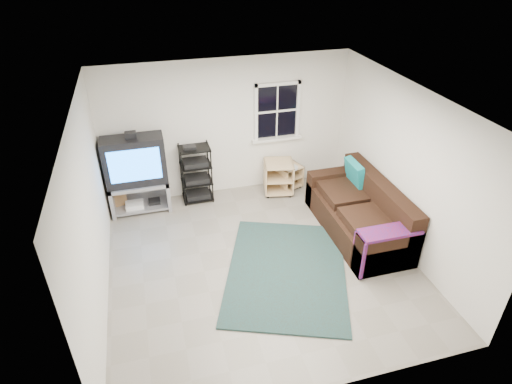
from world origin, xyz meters
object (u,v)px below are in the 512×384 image
object	(u,v)px
tv_unit	(136,168)
sofa	(360,214)
av_rack	(196,177)
side_table_left	(278,175)
side_table_right	(288,174)

from	to	relation	value
tv_unit	sofa	bearing A→B (deg)	-25.71
av_rack	sofa	world-z (taller)	av_rack
side_table_left	side_table_right	xyz separation A→B (m)	(0.25, 0.11, -0.07)
side_table_left	tv_unit	bearing A→B (deg)	179.10
side_table_left	sofa	size ratio (longest dim) A/B	0.29
sofa	side_table_left	bearing A→B (deg)	118.63
av_rack	side_table_right	bearing A→B (deg)	0.33
side_table_right	av_rack	bearing A→B (deg)	-179.67
av_rack	sofa	size ratio (longest dim) A/B	0.50
side_table_right	sofa	xyz separation A→B (m)	(0.66, -1.78, 0.09)
side_table_left	sofa	bearing A→B (deg)	-61.37
av_rack	side_table_left	size ratio (longest dim) A/B	1.75
sofa	av_rack	bearing A→B (deg)	144.65
tv_unit	side_table_right	bearing A→B (deg)	1.39
side_table_left	side_table_right	size ratio (longest dim) A/B	1.19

